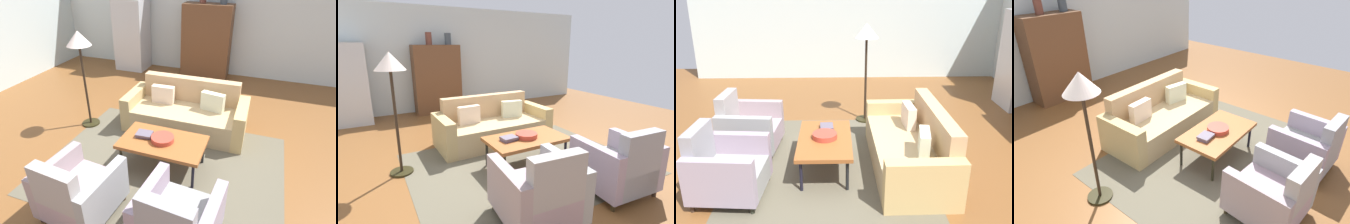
# 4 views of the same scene
# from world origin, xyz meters

# --- Properties ---
(ground_plane) EXTENTS (11.03, 11.03, 0.00)m
(ground_plane) POSITION_xyz_m (0.00, 0.00, 0.00)
(ground_plane) COLOR brown
(wall_back) EXTENTS (9.19, 0.12, 2.80)m
(wall_back) POSITION_xyz_m (0.00, 3.76, 1.40)
(wall_back) COLOR silver
(wall_back) RESTS_ON ground
(area_rug) EXTENTS (3.40, 2.60, 0.01)m
(area_rug) POSITION_xyz_m (-0.01, -0.42, 0.00)
(area_rug) COLOR brown
(area_rug) RESTS_ON ground
(couch) EXTENTS (2.11, 0.93, 0.86)m
(couch) POSITION_xyz_m (-0.01, 0.72, 0.29)
(couch) COLOR tan
(couch) RESTS_ON ground
(coffee_table) EXTENTS (1.20, 0.70, 0.46)m
(coffee_table) POSITION_xyz_m (-0.01, -0.47, 0.42)
(coffee_table) COLOR black
(coffee_table) RESTS_ON ground
(armchair_left) EXTENTS (0.86, 0.86, 0.88)m
(armchair_left) POSITION_xyz_m (-0.62, -1.63, 0.34)
(armchair_left) COLOR #322A18
(armchair_left) RESTS_ON ground
(armchair_right) EXTENTS (0.86, 0.86, 0.88)m
(armchair_right) POSITION_xyz_m (0.58, -1.63, 0.34)
(armchair_right) COLOR #2F1F22
(armchair_right) RESTS_ON ground
(fruit_bowl) EXTENTS (0.33, 0.33, 0.07)m
(fruit_bowl) POSITION_xyz_m (-0.01, -0.47, 0.49)
(fruit_bowl) COLOR #B03A2B
(fruit_bowl) RESTS_ON coffee_table
(book_stack) EXTENTS (0.24, 0.19, 0.06)m
(book_stack) POSITION_xyz_m (-0.30, -0.45, 0.49)
(book_stack) COLOR #5A4863
(book_stack) RESTS_ON coffee_table
(cabinet) EXTENTS (1.20, 0.51, 1.80)m
(cabinet) POSITION_xyz_m (-0.32, 3.41, 0.90)
(cabinet) COLOR brown
(cabinet) RESTS_ON ground
(vase_tall) EXTENTS (0.16, 0.16, 0.31)m
(vase_tall) POSITION_xyz_m (-0.47, 3.41, 1.95)
(vase_tall) COLOR brown
(vase_tall) RESTS_ON cabinet
(vase_round) EXTENTS (0.17, 0.17, 0.30)m
(vase_round) POSITION_xyz_m (0.03, 3.41, 1.95)
(vase_round) COLOR #374149
(vase_round) RESTS_ON cabinet
(floor_lamp) EXTENTS (0.40, 0.40, 1.72)m
(floor_lamp) POSITION_xyz_m (-1.72, 0.21, 1.44)
(floor_lamp) COLOR black
(floor_lamp) RESTS_ON ground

